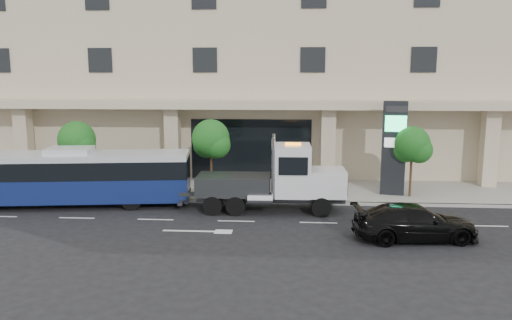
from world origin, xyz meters
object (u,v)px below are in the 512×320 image
(tow_truck, at_px, (278,181))
(black_sedan, at_px, (415,222))
(city_bus, at_px, (71,176))
(signage_pylon, at_px, (394,148))

(tow_truck, distance_m, black_sedan, 7.38)
(city_bus, relative_size, signage_pylon, 2.37)
(signage_pylon, bearing_deg, tow_truck, -140.18)
(city_bus, xyz_separation_m, tow_truck, (11.19, -0.35, -0.00))
(city_bus, height_order, tow_truck, tow_truck)
(city_bus, height_order, signage_pylon, signage_pylon)
(city_bus, xyz_separation_m, signage_pylon, (17.78, 3.19, 1.29))
(tow_truck, bearing_deg, signage_pylon, 27.47)
(city_bus, relative_size, black_sedan, 2.43)
(city_bus, xyz_separation_m, black_sedan, (17.22, -4.52, -0.86))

